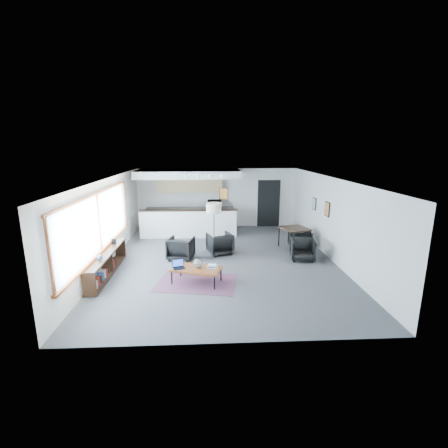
{
  "coord_description": "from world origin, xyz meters",
  "views": [
    {
      "loc": [
        -0.44,
        -9.81,
        3.56
      ],
      "look_at": [
        0.09,
        0.4,
        1.09
      ],
      "focal_mm": 26.0,
      "sensor_mm": 36.0,
      "label": 1
    }
  ],
  "objects_px": {
    "book_stack": "(212,266)",
    "armchair_right": "(220,242)",
    "coffee_table": "(197,269)",
    "dining_chair_near": "(303,250)",
    "ceramic_pot": "(197,263)",
    "dining_table": "(295,230)",
    "floor_lamp": "(214,210)",
    "armchair_left": "(181,247)",
    "laptop": "(178,265)",
    "dining_chair_far": "(300,239)",
    "microwave": "(214,203)"
  },
  "relations": [
    {
      "from": "ceramic_pot",
      "to": "book_stack",
      "type": "distance_m",
      "value": 0.41
    },
    {
      "from": "coffee_table",
      "to": "dining_chair_near",
      "type": "bearing_deg",
      "value": 44.82
    },
    {
      "from": "armchair_right",
      "to": "floor_lamp",
      "type": "bearing_deg",
      "value": -24.22
    },
    {
      "from": "dining_chair_near",
      "to": "laptop",
      "type": "bearing_deg",
      "value": -148.69
    },
    {
      "from": "dining_chair_near",
      "to": "dining_chair_far",
      "type": "relative_size",
      "value": 1.09
    },
    {
      "from": "coffee_table",
      "to": "armchair_right",
      "type": "xyz_separation_m",
      "value": [
        0.71,
        2.39,
        0.01
      ]
    },
    {
      "from": "armchair_left",
      "to": "coffee_table",
      "type": "bearing_deg",
      "value": 119.65
    },
    {
      "from": "laptop",
      "to": "armchair_right",
      "type": "bearing_deg",
      "value": 44.09
    },
    {
      "from": "dining_chair_near",
      "to": "dining_table",
      "type": "bearing_deg",
      "value": 96.37
    },
    {
      "from": "laptop",
      "to": "floor_lamp",
      "type": "xyz_separation_m",
      "value": [
        1.0,
        2.35,
        1.03
      ]
    },
    {
      "from": "laptop",
      "to": "dining_chair_near",
      "type": "xyz_separation_m",
      "value": [
        3.8,
        1.58,
        -0.16
      ]
    },
    {
      "from": "floor_lamp",
      "to": "book_stack",
      "type": "bearing_deg",
      "value": -92.29
    },
    {
      "from": "book_stack",
      "to": "floor_lamp",
      "type": "distance_m",
      "value": 2.62
    },
    {
      "from": "book_stack",
      "to": "dining_chair_near",
      "type": "bearing_deg",
      "value": 29.18
    },
    {
      "from": "armchair_left",
      "to": "dining_chair_far",
      "type": "xyz_separation_m",
      "value": [
        4.16,
        1.03,
        -0.1
      ]
    },
    {
      "from": "book_stack",
      "to": "microwave",
      "type": "bearing_deg",
      "value": 88.11
    },
    {
      "from": "book_stack",
      "to": "dining_chair_near",
      "type": "relative_size",
      "value": 0.44
    },
    {
      "from": "dining_chair_far",
      "to": "dining_chair_near",
      "type": "bearing_deg",
      "value": 70.22
    },
    {
      "from": "laptop",
      "to": "armchair_right",
      "type": "height_order",
      "value": "armchair_right"
    },
    {
      "from": "laptop",
      "to": "microwave",
      "type": "relative_size",
      "value": 0.61
    },
    {
      "from": "dining_chair_far",
      "to": "coffee_table",
      "type": "bearing_deg",
      "value": 31.49
    },
    {
      "from": "armchair_left",
      "to": "dining_chair_near",
      "type": "bearing_deg",
      "value": -170.77
    },
    {
      "from": "armchair_right",
      "to": "dining_table",
      "type": "bearing_deg",
      "value": 170.68
    },
    {
      "from": "armchair_right",
      "to": "dining_table",
      "type": "relative_size",
      "value": 0.7
    },
    {
      "from": "armchair_right",
      "to": "coffee_table",
      "type": "bearing_deg",
      "value": 54.64
    },
    {
      "from": "dining_chair_near",
      "to": "ceramic_pot",
      "type": "bearing_deg",
      "value": -145.66
    },
    {
      "from": "dining_chair_near",
      "to": "floor_lamp",
      "type": "bearing_deg",
      "value": 173.42
    },
    {
      "from": "dining_table",
      "to": "floor_lamp",
      "type": "bearing_deg",
      "value": -171.53
    },
    {
      "from": "laptop",
      "to": "armchair_left",
      "type": "distance_m",
      "value": 1.86
    },
    {
      "from": "coffee_table",
      "to": "dining_chair_far",
      "type": "height_order",
      "value": "dining_chair_far"
    },
    {
      "from": "dining_chair_far",
      "to": "floor_lamp",
      "type": "bearing_deg",
      "value": 2.14
    },
    {
      "from": "book_stack",
      "to": "microwave",
      "type": "xyz_separation_m",
      "value": [
        0.19,
        5.87,
        0.68
      ]
    },
    {
      "from": "book_stack",
      "to": "coffee_table",
      "type": "bearing_deg",
      "value": -178.34
    },
    {
      "from": "dining_table",
      "to": "microwave",
      "type": "distance_m",
      "value": 4.14
    },
    {
      "from": "armchair_left",
      "to": "dining_chair_near",
      "type": "distance_m",
      "value": 3.9
    },
    {
      "from": "armchair_right",
      "to": "armchair_left",
      "type": "bearing_deg",
      "value": 1.78
    },
    {
      "from": "dining_chair_near",
      "to": "microwave",
      "type": "distance_m",
      "value": 5.1
    },
    {
      "from": "laptop",
      "to": "dining_table",
      "type": "distance_m",
      "value": 4.75
    },
    {
      "from": "armchair_right",
      "to": "dining_chair_far",
      "type": "relative_size",
      "value": 1.34
    },
    {
      "from": "coffee_table",
      "to": "armchair_left",
      "type": "xyz_separation_m",
      "value": [
        -0.56,
        1.91,
        0.01
      ]
    },
    {
      "from": "ceramic_pot",
      "to": "dining_chair_far",
      "type": "relative_size",
      "value": 0.38
    },
    {
      "from": "dining_table",
      "to": "ceramic_pot",
      "type": "bearing_deg",
      "value": -140.36
    },
    {
      "from": "dining_table",
      "to": "dining_chair_far",
      "type": "xyz_separation_m",
      "value": [
        0.23,
        0.11,
        -0.39
      ]
    },
    {
      "from": "coffee_table",
      "to": "dining_chair_near",
      "type": "distance_m",
      "value": 3.7
    },
    {
      "from": "coffee_table",
      "to": "floor_lamp",
      "type": "bearing_deg",
      "value": 96.51
    },
    {
      "from": "microwave",
      "to": "dining_chair_near",
      "type": "bearing_deg",
      "value": -55.88
    },
    {
      "from": "dining_table",
      "to": "microwave",
      "type": "xyz_separation_m",
      "value": [
        -2.76,
        3.05,
        0.45
      ]
    },
    {
      "from": "book_stack",
      "to": "armchair_right",
      "type": "relative_size",
      "value": 0.36
    },
    {
      "from": "dining_chair_far",
      "to": "laptop",
      "type": "bearing_deg",
      "value": 27.54
    },
    {
      "from": "coffee_table",
      "to": "armchair_right",
      "type": "relative_size",
      "value": 1.83
    }
  ]
}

